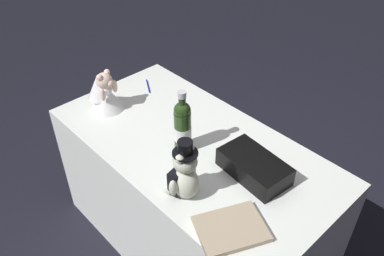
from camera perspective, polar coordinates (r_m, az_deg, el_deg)
name	(u,v)px	position (r m, az deg, el deg)	size (l,w,h in m)	color
ground_plane	(192,239)	(2.60, 0.00, -15.54)	(12.00, 12.00, 0.00)	black
reception_table	(192,196)	(2.30, 0.00, -9.72)	(1.52, 0.78, 0.78)	white
teddy_bear_groom	(184,175)	(1.69, -1.20, -6.64)	(0.16, 0.16, 0.30)	silver
teddy_bear_bride	(104,92)	(2.27, -12.39, 4.97)	(0.23, 0.20, 0.23)	white
champagne_bottle	(183,126)	(1.91, -1.36, 0.32)	(0.08, 0.08, 0.33)	#243F16
signing_pen	(148,87)	(2.47, -6.26, 5.89)	(0.14, 0.09, 0.01)	navy
gift_case_black	(254,167)	(1.85, 8.81, -5.46)	(0.34, 0.21, 0.09)	black
guestbook	(231,229)	(1.65, 5.55, -14.09)	(0.20, 0.27, 0.02)	tan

